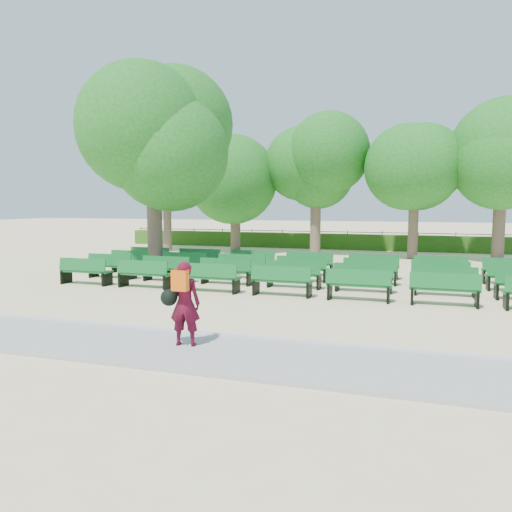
{
  "coord_description": "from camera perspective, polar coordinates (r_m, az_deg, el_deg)",
  "views": [
    {
      "loc": [
        4.93,
        -15.44,
        2.71
      ],
      "look_at": [
        0.26,
        -1.0,
        1.1
      ],
      "focal_mm": 35.0,
      "sensor_mm": 36.0,
      "label": 1
    }
  ],
  "objects": [
    {
      "name": "ground",
      "position": [
        16.43,
        0.22,
        -3.44
      ],
      "size": [
        120.0,
        120.0,
        0.0
      ],
      "primitive_type": "plane",
      "color": "beige"
    },
    {
      "name": "paving",
      "position": [
        9.81,
        -13.26,
        -9.98
      ],
      "size": [
        30.0,
        2.2,
        0.06
      ],
      "primitive_type": "cube",
      "color": "#A4A39F",
      "rests_on": "ground"
    },
    {
      "name": "curb",
      "position": [
        10.76,
        -10.06,
        -8.36
      ],
      "size": [
        30.0,
        0.12,
        0.1
      ],
      "primitive_type": "cube",
      "color": "silver",
      "rests_on": "ground"
    },
    {
      "name": "hedge",
      "position": [
        29.94,
        8.41,
        1.67
      ],
      "size": [
        26.0,
        0.7,
        0.9
      ],
      "primitive_type": "cube",
      "color": "#2E5B17",
      "rests_on": "ground"
    },
    {
      "name": "fence",
      "position": [
        30.37,
        8.52,
        0.88
      ],
      "size": [
        26.0,
        0.1,
        1.02
      ],
      "primitive_type": null,
      "color": "black",
      "rests_on": "ground"
    },
    {
      "name": "tree_line",
      "position": [
        26.05,
        6.93,
        0.05
      ],
      "size": [
        21.8,
        6.8,
        7.04
      ],
      "primitive_type": null,
      "color": "#227120",
      "rests_on": "ground"
    },
    {
      "name": "bench_array",
      "position": [
        16.8,
        4.88,
        -2.93
      ],
      "size": [
        1.8,
        0.63,
        1.12
      ],
      "rotation": [
        0.0,
        0.0,
        -0.04
      ],
      "color": "#116325",
      "rests_on": "ground"
    },
    {
      "name": "tree_among",
      "position": [
        19.55,
        -11.69,
        12.23
      ],
      "size": [
        5.31,
        5.31,
        7.27
      ],
      "color": "brown",
      "rests_on": "ground"
    },
    {
      "name": "person",
      "position": [
        9.4,
        -8.31,
        -5.24
      ],
      "size": [
        0.77,
        0.49,
        1.59
      ],
      "rotation": [
        0.0,
        0.0,
        3.32
      ],
      "color": "#4B0A1C",
      "rests_on": "ground"
    }
  ]
}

